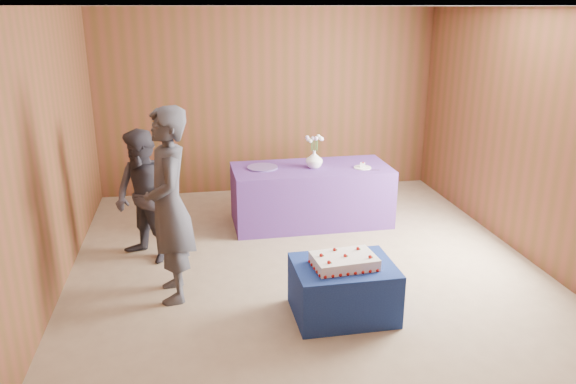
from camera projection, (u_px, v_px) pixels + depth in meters
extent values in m
plane|color=gray|center=(309.00, 275.00, 5.93)|extent=(6.00, 6.00, 0.00)
cube|color=brown|center=(268.00, 102.00, 8.30)|extent=(5.00, 0.04, 2.70)
cube|color=brown|center=(442.00, 301.00, 2.70)|extent=(5.00, 0.04, 2.70)
cube|color=brown|center=(41.00, 162.00, 5.09)|extent=(0.04, 6.00, 2.70)
cube|color=brown|center=(542.00, 141.00, 5.91)|extent=(0.04, 6.00, 2.70)
cube|color=white|center=(312.00, 6.00, 5.07)|extent=(5.00, 6.00, 0.04)
cube|color=navy|center=(343.00, 289.00, 5.10)|extent=(0.91, 0.71, 0.50)
cube|color=#4D3189|center=(311.00, 195.00, 7.26)|extent=(2.01, 0.93, 0.75)
cube|color=silver|center=(344.00, 261.00, 4.97)|extent=(0.58, 0.42, 0.10)
sphere|color=#9A100B|center=(321.00, 278.00, 4.75)|extent=(0.03, 0.03, 0.03)
sphere|color=#9A100B|center=(381.00, 270.00, 4.88)|extent=(0.03, 0.03, 0.03)
sphere|color=#9A100B|center=(308.00, 260.00, 5.08)|extent=(0.03, 0.03, 0.03)
sphere|color=#9A100B|center=(365.00, 253.00, 5.22)|extent=(0.03, 0.03, 0.03)
sphere|color=#9A100B|center=(330.00, 261.00, 4.82)|extent=(0.03, 0.03, 0.03)
cone|color=#166016|center=(333.00, 262.00, 4.83)|extent=(0.01, 0.02, 0.02)
sphere|color=#9A100B|center=(356.00, 249.00, 5.06)|extent=(0.03, 0.03, 0.03)
cone|color=#166016|center=(359.00, 250.00, 5.07)|extent=(0.01, 0.02, 0.02)
sphere|color=#9A100B|center=(344.00, 254.00, 4.95)|extent=(0.03, 0.03, 0.03)
cone|color=#166016|center=(347.00, 255.00, 4.96)|extent=(0.01, 0.02, 0.02)
imported|color=white|center=(314.00, 159.00, 7.08)|extent=(0.26, 0.26, 0.22)
cylinder|color=#295F26|center=(317.00, 144.00, 7.02)|extent=(0.01, 0.01, 0.16)
sphere|color=silver|center=(322.00, 138.00, 7.01)|extent=(0.05, 0.05, 0.05)
cylinder|color=#295F26|center=(316.00, 144.00, 7.05)|extent=(0.01, 0.01, 0.16)
sphere|color=white|center=(318.00, 137.00, 7.06)|extent=(0.05, 0.05, 0.05)
cylinder|color=#295F26|center=(314.00, 144.00, 7.05)|extent=(0.01, 0.01, 0.16)
sphere|color=silver|center=(313.00, 137.00, 7.08)|extent=(0.05, 0.05, 0.05)
cylinder|color=#295F26|center=(312.00, 144.00, 7.04)|extent=(0.01, 0.01, 0.16)
sphere|color=white|center=(308.00, 137.00, 7.04)|extent=(0.05, 0.05, 0.05)
cylinder|color=#295F26|center=(311.00, 145.00, 7.01)|extent=(0.01, 0.01, 0.16)
sphere|color=silver|center=(307.00, 139.00, 6.98)|extent=(0.05, 0.05, 0.05)
cylinder|color=#295F26|center=(313.00, 145.00, 6.99)|extent=(0.01, 0.01, 0.16)
sphere|color=white|center=(310.00, 140.00, 6.92)|extent=(0.05, 0.05, 0.05)
cylinder|color=#295F26|center=(315.00, 145.00, 6.98)|extent=(0.01, 0.01, 0.16)
sphere|color=silver|center=(316.00, 140.00, 6.90)|extent=(0.05, 0.05, 0.05)
cylinder|color=#295F26|center=(317.00, 145.00, 7.00)|extent=(0.01, 0.01, 0.16)
sphere|color=white|center=(321.00, 139.00, 6.94)|extent=(0.05, 0.05, 0.05)
cylinder|color=#5F4992|center=(262.00, 167.00, 7.09)|extent=(0.50, 0.50, 0.02)
cylinder|color=white|center=(362.00, 168.00, 7.09)|extent=(0.25, 0.25, 0.01)
cube|color=silver|center=(363.00, 165.00, 7.08)|extent=(0.08, 0.07, 0.05)
sphere|color=#9A100B|center=(363.00, 162.00, 7.05)|extent=(0.02, 0.02, 0.02)
cube|color=silver|center=(369.00, 170.00, 7.00)|extent=(0.26, 0.07, 0.00)
imported|color=#383A43|center=(169.00, 206.00, 5.22)|extent=(0.51, 0.72, 1.86)
imported|color=#32303A|center=(144.00, 197.00, 6.07)|extent=(0.90, 0.90, 1.47)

